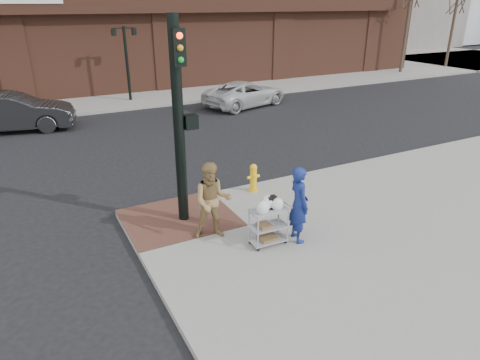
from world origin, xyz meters
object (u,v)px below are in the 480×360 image
minivan_white (245,94)px  sedan_dark (12,112)px  utility_cart (269,223)px  lamp_post (126,55)px  fire_hydrant (253,177)px  pedestrian_tan (213,201)px  woman_blue (299,204)px  traffic_signal_pole (180,118)px

minivan_white → sedan_dark: bearing=71.7°
minivan_white → utility_cart: minivan_white is taller
lamp_post → fire_hydrant: bearing=-90.1°
pedestrian_tan → minivan_white: size_ratio=0.38×
pedestrian_tan → minivan_white: (7.60, 12.48, -0.40)m
woman_blue → pedestrian_tan: size_ratio=0.98×
lamp_post → fire_hydrant: size_ratio=4.73×
minivan_white → woman_blue: bearing=140.2°
minivan_white → utility_cart: (-6.61, -13.38, 0.00)m
minivan_white → utility_cart: 14.92m
woman_blue → traffic_signal_pole: bearing=50.8°
lamp_post → pedestrian_tan: lamp_post is taller
fire_hydrant → lamp_post: bearing=89.9°
woman_blue → utility_cart: size_ratio=1.55×
minivan_white → fire_hydrant: minivan_white is taller
utility_cart → fire_hydrant: (1.17, 2.79, -0.10)m
sedan_dark → minivan_white: 11.53m
minivan_white → fire_hydrant: 11.90m
sedan_dark → pedestrian_tan: bearing=-151.0°
woman_blue → pedestrian_tan: 1.99m
traffic_signal_pole → fire_hydrant: bearing=16.8°
lamp_post → fire_hydrant: 14.63m
woman_blue → pedestrian_tan: bearing=67.2°
lamp_post → pedestrian_tan: (-2.19, -16.38, -1.53)m
traffic_signal_pole → utility_cart: bearing=-58.2°
traffic_signal_pole → minivan_white: (7.88, 11.32, -2.15)m
sedan_dark → minivan_white: sedan_dark is taller
traffic_signal_pole → fire_hydrant: traffic_signal_pole is taller
woman_blue → utility_cart: (-0.71, 0.15, -0.38)m
utility_cart → fire_hydrant: size_ratio=1.40×
lamp_post → utility_cart: size_ratio=3.39×
lamp_post → minivan_white: size_ratio=0.81×
sedan_dark → fire_hydrant: bearing=-138.9°
lamp_post → sedan_dark: lamp_post is taller
sedan_dark → utility_cart: (4.91, -13.79, -0.17)m
lamp_post → fire_hydrant: (-0.03, -14.49, -2.04)m
traffic_signal_pole → woman_blue: (1.98, -2.20, -1.76)m
traffic_signal_pole → utility_cart: (1.27, -2.05, -2.15)m
utility_cart → pedestrian_tan: bearing=137.8°
pedestrian_tan → fire_hydrant: (2.16, 1.90, -0.50)m
sedan_dark → woman_blue: bearing=-145.9°
traffic_signal_pole → minivan_white: 13.96m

